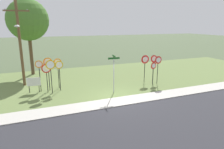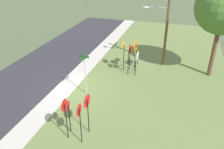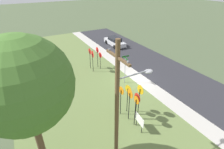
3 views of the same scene
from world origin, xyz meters
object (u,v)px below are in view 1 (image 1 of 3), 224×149
(stop_sign_near_left, at_px, (59,69))
(stop_sign_far_center, at_px, (46,72))
(yield_sign_near_left, at_px, (154,68))
(yield_sign_far_right, at_px, (154,62))
(stop_sign_far_left, at_px, (51,69))
(notice_board, at_px, (34,83))
(stop_sign_far_right, at_px, (48,67))
(oak_tree_left, at_px, (28,20))
(yield_sign_near_right, at_px, (158,63))
(stop_sign_center_tall, at_px, (39,70))
(street_name_post, at_px, (114,71))
(utility_pole, at_px, (20,41))
(stop_sign_near_right, at_px, (58,67))
(yield_sign_far_left, at_px, (145,62))

(stop_sign_near_left, xyz_separation_m, stop_sign_far_center, (-1.05, -0.12, -0.10))
(stop_sign_near_left, xyz_separation_m, yield_sign_near_left, (8.28, -1.52, -0.28))
(yield_sign_far_right, bearing_deg, stop_sign_near_left, 174.90)
(stop_sign_far_left, bearing_deg, notice_board, 146.03)
(stop_sign_far_center, bearing_deg, stop_sign_far_right, 71.26)
(stop_sign_far_left, relative_size, oak_tree_left, 0.34)
(stop_sign_far_center, distance_m, oak_tree_left, 8.26)
(stop_sign_far_right, distance_m, yield_sign_near_right, 9.85)
(stop_sign_far_center, xyz_separation_m, stop_sign_far_right, (0.21, 0.53, 0.31))
(stop_sign_far_center, distance_m, yield_sign_near_right, 9.97)
(notice_board, xyz_separation_m, oak_tree_left, (0.01, 6.60, 5.08))
(stop_sign_near_left, bearing_deg, stop_sign_center_tall, 157.08)
(notice_board, bearing_deg, stop_sign_far_left, -28.55)
(stop_sign_center_tall, bearing_deg, stop_sign_far_center, -39.27)
(street_name_post, xyz_separation_m, utility_pole, (-6.89, 4.88, 2.25))
(yield_sign_near_left, xyz_separation_m, yield_sign_near_right, (0.55, 0.10, 0.41))
(utility_pole, bearing_deg, stop_sign_near_left, -41.71)
(stop_sign_near_right, xyz_separation_m, yield_sign_near_left, (8.30, -2.18, -0.34))
(stop_sign_far_right, distance_m, street_name_post, 5.55)
(yield_sign_near_left, bearing_deg, oak_tree_left, 131.84)
(stop_sign_far_left, relative_size, utility_pole, 0.37)
(stop_sign_center_tall, relative_size, utility_pole, 0.35)
(stop_sign_far_left, xyz_separation_m, stop_sign_far_center, (-0.31, 0.48, -0.29))
(yield_sign_near_right, distance_m, oak_tree_left, 14.30)
(oak_tree_left, bearing_deg, street_name_post, -56.62)
(yield_sign_far_left, height_order, utility_pole, utility_pole)
(stop_sign_near_left, bearing_deg, yield_sign_near_right, -19.17)
(stop_sign_near_right, bearing_deg, oak_tree_left, 107.55)
(stop_sign_near_left, relative_size, yield_sign_far_right, 0.99)
(yield_sign_far_left, height_order, street_name_post, street_name_post)
(stop_sign_far_right, bearing_deg, utility_pole, 139.77)
(yield_sign_near_left, distance_m, yield_sign_far_left, 1.20)
(utility_pole, bearing_deg, oak_tree_left, 79.50)
(utility_pole, relative_size, notice_board, 6.03)
(yield_sign_far_left, xyz_separation_m, yield_sign_far_right, (0.94, -0.05, -0.04))
(stop_sign_far_center, distance_m, notice_board, 1.46)
(stop_sign_far_right, distance_m, utility_pole, 3.62)
(yield_sign_near_left, height_order, yield_sign_far_right, yield_sign_far_right)
(stop_sign_far_center, bearing_deg, stop_sign_center_tall, 139.35)
(yield_sign_near_left, bearing_deg, stop_sign_far_left, 165.24)
(stop_sign_far_right, xyz_separation_m, utility_pole, (-2.05, 2.18, 2.05))
(stop_sign_far_center, relative_size, stop_sign_center_tall, 0.91)
(stop_sign_far_center, distance_m, utility_pole, 4.04)
(yield_sign_near_right, distance_m, utility_pole, 12.57)
(yield_sign_near_right, relative_size, oak_tree_left, 0.33)
(yield_sign_far_right, height_order, street_name_post, street_name_post)
(yield_sign_far_right, xyz_separation_m, street_name_post, (-4.96, -1.82, -0.09))
(stop_sign_far_right, xyz_separation_m, notice_board, (-1.25, -0.07, -1.23))
(stop_sign_far_left, bearing_deg, stop_sign_far_center, 123.51)
(stop_sign_near_left, xyz_separation_m, yield_sign_near_right, (8.83, -1.42, 0.13))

